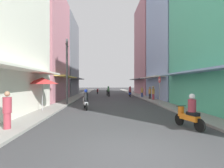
# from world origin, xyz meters

# --- Properties ---
(ground_plane) EXTENTS (114.32, 114.32, 0.00)m
(ground_plane) POSITION_xyz_m (0.00, 21.98, 0.00)
(ground_plane) COLOR #38383A
(sidewalk_left) EXTENTS (1.54, 59.96, 0.12)m
(sidewalk_left) POSITION_xyz_m (-4.84, 21.98, 0.06)
(sidewalk_left) COLOR gray
(sidewalk_left) RESTS_ON ground
(sidewalk_right) EXTENTS (1.54, 59.96, 0.12)m
(sidewalk_right) POSITION_xyz_m (4.84, 21.98, 0.06)
(sidewalk_right) COLOR gray
(sidewalk_right) RESTS_ON ground
(building_left_mid) EXTENTS (7.05, 8.14, 12.68)m
(building_left_mid) POSITION_xyz_m (-8.60, 15.58, 6.33)
(building_left_mid) COLOR #B7727F
(building_left_mid) RESTS_ON ground
(building_left_far) EXTENTS (7.05, 8.24, 12.62)m
(building_left_far) POSITION_xyz_m (-8.60, 24.50, 6.30)
(building_left_far) COLOR slate
(building_left_far) RESTS_ON ground
(building_right_mid) EXTENTS (7.05, 9.10, 17.38)m
(building_right_mid) POSITION_xyz_m (8.60, 17.04, 8.68)
(building_right_mid) COLOR #8CA5CC
(building_right_mid) RESTS_ON ground
(building_right_far) EXTENTS (7.05, 10.04, 16.91)m
(building_right_far) POSITION_xyz_m (8.60, 27.26, 8.45)
(building_right_far) COLOR #B7727F
(building_right_far) RESTS_ON ground
(motorbike_silver) EXTENTS (0.64, 1.78, 1.58)m
(motorbike_silver) POSITION_xyz_m (-2.26, 8.70, 0.70)
(motorbike_silver) COLOR black
(motorbike_silver) RESTS_ON ground
(motorbike_black) EXTENTS (0.63, 1.79, 1.58)m
(motorbike_black) POSITION_xyz_m (-0.19, 22.62, 0.70)
(motorbike_black) COLOR black
(motorbike_black) RESTS_ON ground
(motorbike_orange) EXTENTS (0.69, 1.76, 1.58)m
(motorbike_orange) POSITION_xyz_m (2.98, 2.71, 0.70)
(motorbike_orange) COLOR black
(motorbike_orange) RESTS_ON ground
(motorbike_blue) EXTENTS (0.55, 1.81, 1.58)m
(motorbike_blue) POSITION_xyz_m (3.02, 20.95, 0.70)
(motorbike_blue) COLOR black
(motorbike_blue) RESTS_ON ground
(motorbike_red) EXTENTS (0.55, 1.81, 0.96)m
(motorbike_red) POSITION_xyz_m (-2.10, 29.51, 0.50)
(motorbike_red) COLOR black
(motorbike_red) RESTS_ON ground
(pedestrian_far) EXTENTS (0.34, 0.34, 1.70)m
(pedestrian_far) POSITION_xyz_m (-4.88, 2.57, 0.85)
(pedestrian_far) COLOR #99333F
(pedestrian_far) RESTS_ON ground
(pedestrian_midway) EXTENTS (0.44, 0.44, 1.74)m
(pedestrian_midway) POSITION_xyz_m (4.98, 15.49, 0.98)
(pedestrian_midway) COLOR #99333F
(pedestrian_midway) RESTS_ON ground
(pedestrian_foreground) EXTENTS (0.34, 0.34, 1.60)m
(pedestrian_foreground) POSITION_xyz_m (4.86, 16.59, 0.80)
(pedestrian_foreground) COLOR #262628
(pedestrian_foreground) RESTS_ON ground
(pedestrian_crossing) EXTENTS (0.34, 0.34, 1.61)m
(pedestrian_crossing) POSITION_xyz_m (4.45, 19.19, 0.80)
(pedestrian_crossing) COLOR #334C8C
(pedestrian_crossing) RESTS_ON ground
(vendor_umbrella) EXTENTS (2.21, 2.21, 2.43)m
(vendor_umbrella) POSITION_xyz_m (-5.15, 7.51, 2.20)
(vendor_umbrella) COLOR #99999E
(vendor_umbrella) RESTS_ON ground
(utility_pole) EXTENTS (0.20, 1.20, 6.21)m
(utility_pole) POSITION_xyz_m (-4.32, 11.70, 3.18)
(utility_pole) COLOR #4C4C4F
(utility_pole) RESTS_ON ground
(street_sign_no_entry) EXTENTS (0.07, 0.60, 2.65)m
(street_sign_no_entry) POSITION_xyz_m (4.22, 10.77, 1.72)
(street_sign_no_entry) COLOR gray
(street_sign_no_entry) RESTS_ON ground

